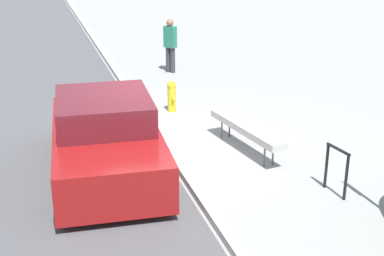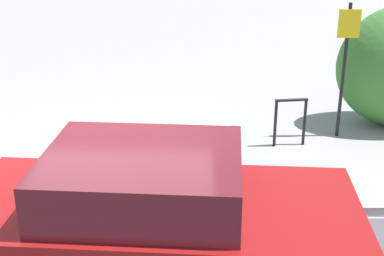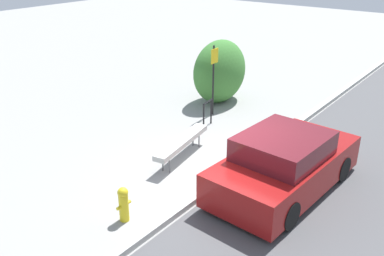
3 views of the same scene
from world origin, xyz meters
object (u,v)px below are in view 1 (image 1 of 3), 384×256
Objects in this scene: bike_rack at (337,166)px; pedestrian at (170,44)px; parked_car_near at (106,139)px; fire_hydrant at (172,95)px; bench at (246,129)px.

pedestrian is (-8.76, -0.55, 0.38)m from bike_rack.
parked_car_near is (-1.95, -3.52, 0.14)m from bike_rack.
pedestrian is 0.40× the size of parked_car_near.
fire_hydrant is 0.18× the size of parked_car_near.
pedestrian is at bearing 168.81° from bench.
bench is 3.05× the size of fire_hydrant.
pedestrian reaches higher than bike_rack.
pedestrian reaches higher than fire_hydrant.
parked_car_near is (6.81, -2.97, -0.24)m from pedestrian.
pedestrian reaches higher than parked_car_near.
parked_car_near is at bearing -33.47° from fire_hydrant.
fire_hydrant reaches higher than bench.
parked_car_near is at bearing 117.89° from pedestrian.
parked_car_near is (0.21, -2.80, 0.17)m from bench.
pedestrian is at bearing 160.14° from parked_car_near.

